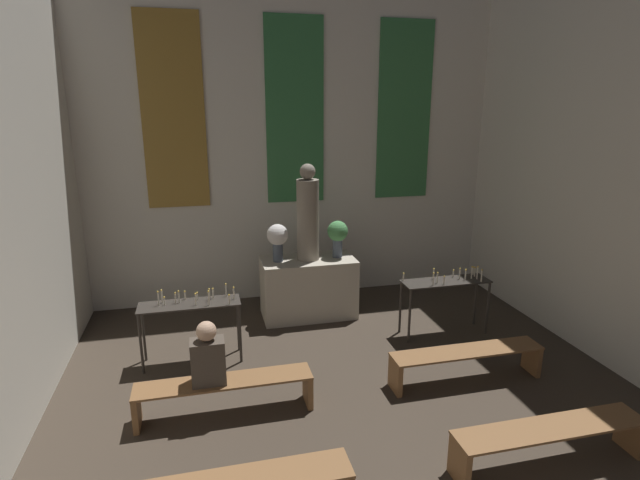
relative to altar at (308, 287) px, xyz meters
The scene contains 11 objects.
wall_back 2.44m from the altar, 90.00° to the left, with size 7.12×0.16×5.32m.
altar is the anchor object (origin of this frame).
statue 1.17m from the altar, ahead, with size 0.34×0.34×1.50m.
flower_vase_left 0.98m from the altar, behind, with size 0.33×0.33×0.59m.
flower_vase_right 0.98m from the altar, ahead, with size 0.33×0.33×0.59m.
candle_rack_left 2.14m from the altar, 148.53° to the right, with size 1.30×0.40×1.03m.
candle_rack_right 2.15m from the altar, 31.24° to the right, with size 1.30×0.40×1.03m.
pew_third_right 4.22m from the altar, 69.69° to the right, with size 1.92×0.36×0.42m.
pew_back_left 2.83m from the altar, 121.19° to the right, with size 1.92×0.36×0.42m.
pew_back_right 2.83m from the altar, 58.81° to the right, with size 1.92×0.36×0.42m.
person_seated 2.92m from the altar, 123.84° to the right, with size 0.36×0.24×0.71m.
Camera 1 is at (-1.58, 1.17, 3.33)m, focal length 28.00 mm.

